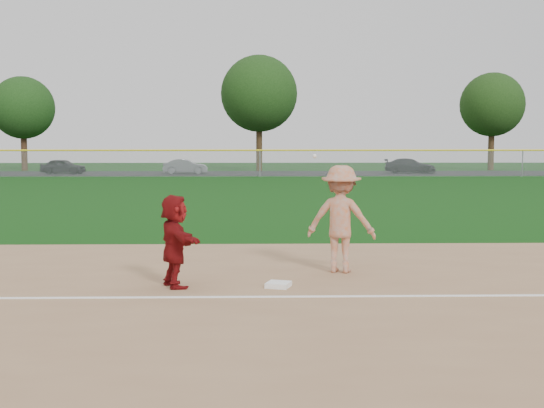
{
  "coord_description": "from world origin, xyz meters",
  "views": [
    {
      "loc": [
        -0.31,
        -11.41,
        2.43
      ],
      "look_at": [
        0.0,
        1.5,
        1.3
      ],
      "focal_mm": 45.0,
      "sensor_mm": 36.0,
      "label": 1
    }
  ],
  "objects_px": {
    "first_base": "(278,285)",
    "car_left": "(63,166)",
    "car_right": "(410,166)",
    "base_runner": "(175,241)",
    "car_mid": "(185,166)"
  },
  "relations": [
    {
      "from": "first_base",
      "to": "car_right",
      "type": "relative_size",
      "value": 0.09
    },
    {
      "from": "first_base",
      "to": "car_left",
      "type": "distance_m",
      "value": 48.1
    },
    {
      "from": "first_base",
      "to": "car_right",
      "type": "bearing_deg",
      "value": 74.6
    },
    {
      "from": "car_mid",
      "to": "car_right",
      "type": "distance_m",
      "value": 18.9
    },
    {
      "from": "first_base",
      "to": "car_left",
      "type": "relative_size",
      "value": 0.1
    },
    {
      "from": "car_mid",
      "to": "car_right",
      "type": "bearing_deg",
      "value": -92.14
    },
    {
      "from": "car_left",
      "to": "car_mid",
      "type": "relative_size",
      "value": 0.99
    },
    {
      "from": "first_base",
      "to": "car_left",
      "type": "height_order",
      "value": "car_left"
    },
    {
      "from": "car_left",
      "to": "car_right",
      "type": "height_order",
      "value": "car_right"
    },
    {
      "from": "first_base",
      "to": "car_mid",
      "type": "bearing_deg",
      "value": 97.84
    },
    {
      "from": "first_base",
      "to": "car_left",
      "type": "bearing_deg",
      "value": 109.8
    },
    {
      "from": "base_runner",
      "to": "car_left",
      "type": "height_order",
      "value": "base_runner"
    },
    {
      "from": "base_runner",
      "to": "car_right",
      "type": "distance_m",
      "value": 48.05
    },
    {
      "from": "first_base",
      "to": "base_runner",
      "type": "distance_m",
      "value": 1.91
    },
    {
      "from": "car_right",
      "to": "car_left",
      "type": "bearing_deg",
      "value": 102.63
    }
  ]
}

